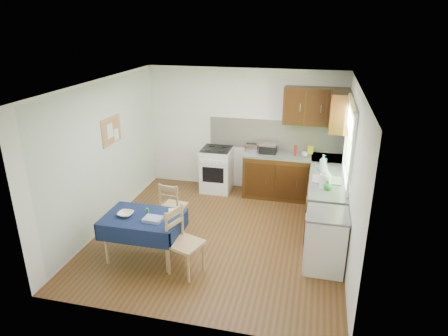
% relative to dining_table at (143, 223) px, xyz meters
% --- Properties ---
extents(floor, '(4.20, 4.20, 0.00)m').
position_rel_dining_table_xyz_m(floor, '(0.93, 0.89, -0.58)').
color(floor, '#4A3213').
rests_on(floor, ground).
extents(ceiling, '(4.00, 4.20, 0.02)m').
position_rel_dining_table_xyz_m(ceiling, '(0.93, 0.89, 1.92)').
color(ceiling, white).
rests_on(ceiling, wall_back).
extents(wall_back, '(4.00, 0.02, 2.50)m').
position_rel_dining_table_xyz_m(wall_back, '(0.93, 2.99, 0.67)').
color(wall_back, white).
rests_on(wall_back, ground).
extents(wall_front, '(4.00, 0.02, 2.50)m').
position_rel_dining_table_xyz_m(wall_front, '(0.93, -1.21, 0.67)').
color(wall_front, white).
rests_on(wall_front, ground).
extents(wall_left, '(0.02, 4.20, 2.50)m').
position_rel_dining_table_xyz_m(wall_left, '(-1.07, 0.89, 0.67)').
color(wall_left, silver).
rests_on(wall_left, ground).
extents(wall_right, '(0.02, 4.20, 2.50)m').
position_rel_dining_table_xyz_m(wall_right, '(2.93, 0.89, 0.67)').
color(wall_right, white).
rests_on(wall_right, ground).
extents(base_cabinets, '(1.90, 2.30, 0.86)m').
position_rel_dining_table_xyz_m(base_cabinets, '(2.29, 2.15, -0.15)').
color(base_cabinets, '#331808').
rests_on(base_cabinets, ground).
extents(worktop_back, '(1.90, 0.60, 0.04)m').
position_rel_dining_table_xyz_m(worktop_back, '(1.98, 2.69, 0.30)').
color(worktop_back, slate).
rests_on(worktop_back, base_cabinets).
extents(worktop_right, '(0.60, 1.70, 0.04)m').
position_rel_dining_table_xyz_m(worktop_right, '(2.63, 1.54, 0.30)').
color(worktop_right, slate).
rests_on(worktop_right, base_cabinets).
extents(worktop_corner, '(0.60, 0.60, 0.04)m').
position_rel_dining_table_xyz_m(worktop_corner, '(2.63, 2.69, 0.30)').
color(worktop_corner, slate).
rests_on(worktop_corner, base_cabinets).
extents(splashback, '(2.70, 0.02, 0.60)m').
position_rel_dining_table_xyz_m(splashback, '(1.58, 2.97, 0.62)').
color(splashback, beige).
rests_on(splashback, wall_back).
extents(upper_cabinets, '(1.20, 0.85, 0.70)m').
position_rel_dining_table_xyz_m(upper_cabinets, '(2.45, 2.69, 1.27)').
color(upper_cabinets, '#331808').
rests_on(upper_cabinets, wall_back).
extents(stove, '(0.60, 0.61, 0.92)m').
position_rel_dining_table_xyz_m(stove, '(0.43, 2.69, -0.13)').
color(stove, white).
rests_on(stove, ground).
extents(window, '(0.04, 1.48, 1.26)m').
position_rel_dining_table_xyz_m(window, '(2.90, 1.59, 1.07)').
color(window, '#2B5623').
rests_on(window, wall_right).
extents(fridge, '(0.58, 0.60, 0.89)m').
position_rel_dining_table_xyz_m(fridge, '(2.63, 0.34, -0.14)').
color(fridge, white).
rests_on(fridge, ground).
extents(corkboard, '(0.04, 0.62, 0.47)m').
position_rel_dining_table_xyz_m(corkboard, '(-1.04, 1.19, 1.01)').
color(corkboard, tan).
rests_on(corkboard, wall_left).
extents(dining_table, '(1.14, 0.78, 0.69)m').
position_rel_dining_table_xyz_m(dining_table, '(0.00, 0.00, 0.00)').
color(dining_table, '#0E1A3A').
rests_on(dining_table, ground).
extents(chair_far, '(0.43, 0.43, 0.87)m').
position_rel_dining_table_xyz_m(chair_far, '(0.12, 0.90, -0.12)').
color(chair_far, tan).
rests_on(chair_far, ground).
extents(chair_near, '(0.54, 0.54, 0.97)m').
position_rel_dining_table_xyz_m(chair_near, '(0.68, -0.21, -0.07)').
color(chair_near, tan).
rests_on(chair_near, ground).
extents(toaster, '(0.24, 0.15, 0.19)m').
position_rel_dining_table_xyz_m(toaster, '(1.15, 2.68, 0.40)').
color(toaster, silver).
rests_on(toaster, worktop_back).
extents(sandwich_press, '(0.32, 0.28, 0.19)m').
position_rel_dining_table_xyz_m(sandwich_press, '(1.48, 2.70, 0.41)').
color(sandwich_press, black).
rests_on(sandwich_press, worktop_back).
extents(sauce_bottle, '(0.05, 0.05, 0.21)m').
position_rel_dining_table_xyz_m(sauce_bottle, '(2.01, 2.65, 0.42)').
color(sauce_bottle, '#B51B0E').
rests_on(sauce_bottle, worktop_back).
extents(yellow_packet, '(0.13, 0.11, 0.15)m').
position_rel_dining_table_xyz_m(yellow_packet, '(2.30, 2.86, 0.39)').
color(yellow_packet, yellow).
rests_on(yellow_packet, worktop_back).
extents(dish_rack, '(0.46, 0.35, 0.22)m').
position_rel_dining_table_xyz_m(dish_rack, '(2.61, 1.50, 0.34)').
color(dish_rack, gray).
rests_on(dish_rack, worktop_right).
extents(kettle, '(0.17, 0.17, 0.30)m').
position_rel_dining_table_xyz_m(kettle, '(2.58, 1.20, 0.45)').
color(kettle, white).
rests_on(kettle, worktop_right).
extents(cup, '(0.14, 0.14, 0.09)m').
position_rel_dining_table_xyz_m(cup, '(2.20, 2.63, 0.36)').
color(cup, silver).
rests_on(cup, worktop_back).
extents(soap_bottle_a, '(0.14, 0.14, 0.30)m').
position_rel_dining_table_xyz_m(soap_bottle_a, '(2.53, 1.93, 0.46)').
color(soap_bottle_a, white).
rests_on(soap_bottle_a, worktop_right).
extents(soap_bottle_b, '(0.11, 0.11, 0.17)m').
position_rel_dining_table_xyz_m(soap_bottle_b, '(2.56, 2.29, 0.40)').
color(soap_bottle_b, '#1F66B5').
rests_on(soap_bottle_b, worktop_right).
extents(soap_bottle_c, '(0.16, 0.16, 0.17)m').
position_rel_dining_table_xyz_m(soap_bottle_c, '(2.62, 1.12, 0.40)').
color(soap_bottle_c, green).
rests_on(soap_bottle_c, worktop_right).
extents(plate_bowl, '(0.23, 0.23, 0.05)m').
position_rel_dining_table_xyz_m(plate_bowl, '(-0.25, -0.04, 0.13)').
color(plate_bowl, '#F2EEC6').
rests_on(plate_bowl, dining_table).
extents(book, '(0.21, 0.24, 0.02)m').
position_rel_dining_table_xyz_m(book, '(0.32, 0.21, 0.11)').
color(book, white).
rests_on(book, dining_table).
extents(spice_jar, '(0.04, 0.04, 0.08)m').
position_rel_dining_table_xyz_m(spice_jar, '(0.03, 0.10, 0.15)').
color(spice_jar, '#278F3D').
rests_on(spice_jar, dining_table).
extents(tea_towel, '(0.27, 0.22, 0.05)m').
position_rel_dining_table_xyz_m(tea_towel, '(0.20, -0.09, 0.13)').
color(tea_towel, navy).
rests_on(tea_towel, dining_table).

